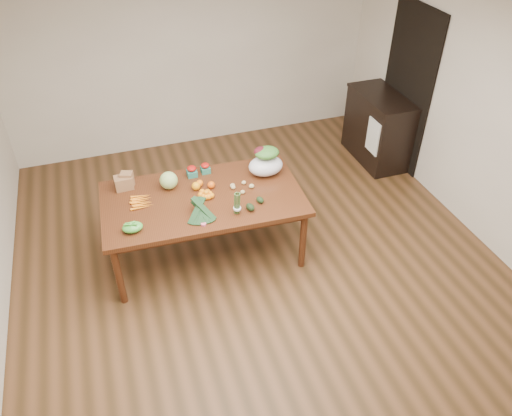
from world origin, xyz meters
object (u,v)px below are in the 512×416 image
object	(u,v)px
cabbage	(169,180)
cabinet	(378,128)
mandarin_cluster	(206,194)
asparagus_bundle	(237,203)
kale_bunch	(201,212)
dining_table	(205,226)
paper_bag	(123,181)
salad_bag	(266,162)

from	to	relation	value
cabbage	cabinet	bearing A→B (deg)	16.71
mandarin_cluster	cabinet	bearing A→B (deg)	24.01
mandarin_cluster	asparagus_bundle	size ratio (longest dim) A/B	0.72
kale_bunch	cabinet	bearing A→B (deg)	30.96
dining_table	paper_bag	xyz separation A→B (m)	(-0.73, 0.40, 0.46)
cabinet	salad_bag	bearing A→B (deg)	-153.69
cabinet	mandarin_cluster	xyz separation A→B (m)	(-2.66, -1.19, 0.33)
cabinet	paper_bag	world-z (taller)	cabinet
mandarin_cluster	paper_bag	bearing A→B (deg)	150.43
dining_table	mandarin_cluster	size ratio (longest dim) A/B	11.15
salad_bag	paper_bag	bearing A→B (deg)	171.73
paper_bag	cabinet	bearing A→B (deg)	12.44
cabbage	kale_bunch	size ratio (longest dim) A/B	0.46
salad_bag	cabinet	bearing A→B (deg)	26.31
cabinet	cabbage	world-z (taller)	cabinet
salad_bag	mandarin_cluster	bearing A→B (deg)	-162.83
paper_bag	asparagus_bundle	world-z (taller)	asparagus_bundle
cabinet	salad_bag	size ratio (longest dim) A/B	2.74
kale_bunch	mandarin_cluster	bearing A→B (deg)	70.32
kale_bunch	salad_bag	bearing A→B (deg)	35.14
cabinet	asparagus_bundle	size ratio (longest dim) A/B	4.08
paper_bag	salad_bag	bearing A→B (deg)	-8.27
cabinet	mandarin_cluster	size ratio (longest dim) A/B	5.67
mandarin_cluster	salad_bag	xyz separation A→B (m)	(0.71, 0.22, 0.10)
asparagus_bundle	mandarin_cluster	bearing A→B (deg)	125.06
kale_bunch	asparagus_bundle	size ratio (longest dim) A/B	1.60
cabbage	salad_bag	distance (m)	1.03
asparagus_bundle	cabinet	bearing A→B (deg)	34.79
asparagus_bundle	salad_bag	bearing A→B (deg)	51.79
dining_table	cabinet	world-z (taller)	cabinet
kale_bunch	asparagus_bundle	world-z (taller)	asparagus_bundle
paper_bag	salad_bag	size ratio (longest dim) A/B	0.64
salad_bag	dining_table	bearing A→B (deg)	-165.62
cabbage	mandarin_cluster	size ratio (longest dim) A/B	1.02
dining_table	kale_bunch	xyz separation A→B (m)	(-0.09, -0.34, 0.45)
paper_bag	cabbage	bearing A→B (deg)	-17.71
cabinet	kale_bunch	distance (m)	3.19
cabinet	paper_bag	xyz separation A→B (m)	(-3.42, -0.76, 0.36)
dining_table	cabbage	bearing A→B (deg)	140.10
dining_table	cabinet	xyz separation A→B (m)	(2.70, 1.16, 0.10)
paper_bag	cabbage	xyz separation A→B (m)	(0.44, -0.14, 0.01)
asparagus_bundle	cabbage	bearing A→B (deg)	133.00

